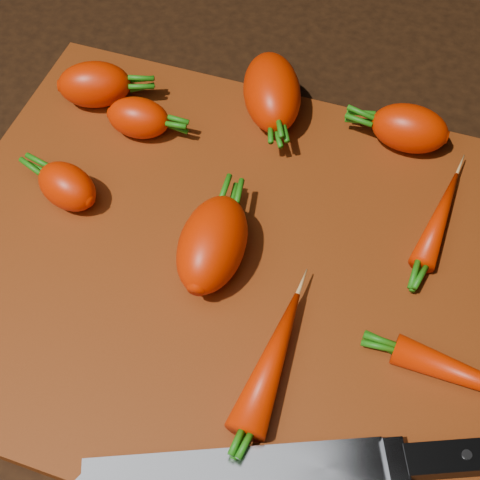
% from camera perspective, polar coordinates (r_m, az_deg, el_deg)
% --- Properties ---
extents(ground, '(2.00, 2.00, 0.01)m').
position_cam_1_polar(ground, '(0.56, -0.33, -2.80)').
color(ground, black).
extents(cutting_board, '(0.50, 0.40, 0.01)m').
position_cam_1_polar(cutting_board, '(0.55, -0.33, -2.21)').
color(cutting_board, maroon).
rests_on(cutting_board, ground).
extents(carrot_0, '(0.08, 0.07, 0.04)m').
position_cam_1_polar(carrot_0, '(0.66, -12.30, 12.83)').
color(carrot_0, red).
rests_on(carrot_0, cutting_board).
extents(carrot_1, '(0.07, 0.05, 0.04)m').
position_cam_1_polar(carrot_1, '(0.58, -14.54, 4.45)').
color(carrot_1, red).
rests_on(carrot_1, cutting_board).
extents(carrot_2, '(0.08, 0.10, 0.05)m').
position_cam_1_polar(carrot_2, '(0.63, 2.74, 12.50)').
color(carrot_2, red).
rests_on(carrot_2, cutting_board).
extents(carrot_3, '(0.06, 0.09, 0.05)m').
position_cam_1_polar(carrot_3, '(0.52, -2.36, -0.34)').
color(carrot_3, red).
rests_on(carrot_3, cutting_board).
extents(carrot_4, '(0.07, 0.04, 0.04)m').
position_cam_1_polar(carrot_4, '(0.62, 14.27, 9.21)').
color(carrot_4, red).
rests_on(carrot_4, cutting_board).
extents(carrot_5, '(0.06, 0.04, 0.04)m').
position_cam_1_polar(carrot_5, '(0.63, -8.66, 10.26)').
color(carrot_5, red).
rests_on(carrot_5, cutting_board).
extents(carrot_6, '(0.03, 0.11, 0.02)m').
position_cam_1_polar(carrot_6, '(0.58, 16.68, 1.86)').
color(carrot_6, red).
rests_on(carrot_6, cutting_board).
extents(carrot_8, '(0.03, 0.12, 0.03)m').
position_cam_1_polar(carrot_8, '(0.49, 2.79, -10.15)').
color(carrot_8, red).
rests_on(carrot_8, cutting_board).
extents(knife, '(0.32, 0.15, 0.02)m').
position_cam_1_polar(knife, '(0.47, 2.15, -19.27)').
color(knife, gray).
rests_on(knife, cutting_board).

